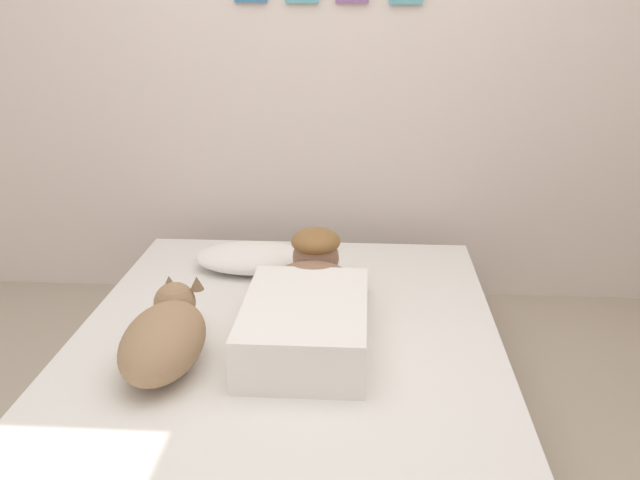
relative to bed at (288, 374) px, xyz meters
name	(u,v)px	position (x,y,z in m)	size (l,w,h in m)	color
back_wall	(328,50)	(0.08, 1.24, 1.08)	(4.01, 0.12, 2.50)	silver
bed	(288,374)	(0.00, 0.00, 0.00)	(1.59, 2.02, 0.35)	#726051
pillow	(253,258)	(-0.22, 0.60, 0.23)	(0.52, 0.32, 0.11)	white
person_lying	(307,304)	(0.07, 0.01, 0.28)	(0.43, 0.92, 0.27)	white
dog	(165,336)	(-0.37, -0.26, 0.28)	(0.26, 0.57, 0.21)	#9E7A56
coffee_cup	(334,281)	(0.15, 0.40, 0.21)	(0.12, 0.09, 0.07)	teal
cell_phone	(317,323)	(0.11, 0.07, 0.18)	(0.07, 0.14, 0.01)	black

